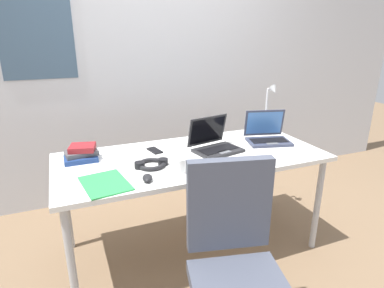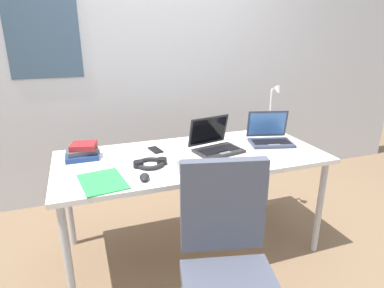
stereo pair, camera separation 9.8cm
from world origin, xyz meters
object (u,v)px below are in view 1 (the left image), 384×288
at_px(coffee_mug, 180,165).
at_px(office_chair, 236,283).
at_px(computer_mouse, 147,178).
at_px(headphones, 151,164).
at_px(paper_folder_mid_desk, 105,183).
at_px(laptop_back_right, 215,144).
at_px(cell_phone, 155,150).
at_px(desk_lamp, 269,109).
at_px(laptop_by_keyboard, 267,136).
at_px(book_stack, 82,154).

xyz_separation_m(coffee_mug, office_chair, (0.06, -0.60, -0.39)).
bearing_deg(coffee_mug, computer_mouse, -169.39).
relative_size(headphones, paper_folder_mid_desk, 0.69).
xyz_separation_m(laptop_back_right, coffee_mug, (-0.36, -0.27, -0.00)).
relative_size(laptop_back_right, cell_phone, 2.67).
bearing_deg(desk_lamp, computer_mouse, -154.91).
bearing_deg(computer_mouse, paper_folder_mid_desk, -178.94).
relative_size(desk_lamp, laptop_by_keyboard, 1.10).
bearing_deg(cell_phone, paper_folder_mid_desk, -146.38).
height_order(book_stack, paper_folder_mid_desk, book_stack).
height_order(laptop_by_keyboard, office_chair, same).
bearing_deg(desk_lamp, paper_folder_mid_desk, -160.21).
bearing_deg(cell_phone, coffee_mug, -96.18).
bearing_deg(laptop_by_keyboard, paper_folder_mid_desk, -167.21).
height_order(cell_phone, paper_folder_mid_desk, cell_phone).
height_order(desk_lamp, coffee_mug, desk_lamp).
xyz_separation_m(desk_lamp, paper_folder_mid_desk, (-1.41, -0.51, -0.19)).
relative_size(desk_lamp, headphones, 1.87).
bearing_deg(laptop_by_keyboard, desk_lamp, 54.90).
distance_m(book_stack, office_chair, 1.24).
height_order(laptop_by_keyboard, paper_folder_mid_desk, laptop_by_keyboard).
distance_m(computer_mouse, coffee_mug, 0.22).
height_order(laptop_by_keyboard, book_stack, laptop_by_keyboard).
height_order(desk_lamp, paper_folder_mid_desk, desk_lamp).
xyz_separation_m(laptop_by_keyboard, cell_phone, (-0.86, 0.12, -0.04)).
xyz_separation_m(cell_phone, coffee_mug, (0.04, -0.41, 0.04)).
bearing_deg(book_stack, laptop_by_keyboard, -5.70).
distance_m(cell_phone, book_stack, 0.49).
xyz_separation_m(laptop_back_right, book_stack, (-0.89, 0.16, -0.00)).
bearing_deg(laptop_back_right, cell_phone, 160.10).
bearing_deg(headphones, cell_phone, 69.91).
height_order(laptop_by_keyboard, coffee_mug, laptop_by_keyboard).
distance_m(cell_phone, headphones, 0.28).
height_order(computer_mouse, coffee_mug, coffee_mug).
distance_m(laptop_by_keyboard, paper_folder_mid_desk, 1.29).
distance_m(laptop_by_keyboard, coffee_mug, 0.87).
xyz_separation_m(computer_mouse, office_chair, (0.27, -0.56, -0.36)).
xyz_separation_m(laptop_back_right, paper_folder_mid_desk, (-0.80, -0.26, -0.04)).
distance_m(desk_lamp, book_stack, 1.51).
xyz_separation_m(desk_lamp, cell_phone, (-1.01, -0.10, -0.19)).
xyz_separation_m(laptop_back_right, headphones, (-0.49, -0.11, -0.03)).
height_order(desk_lamp, book_stack, desk_lamp).
distance_m(desk_lamp, office_chair, 1.54).
xyz_separation_m(laptop_by_keyboard, headphones, (-0.95, -0.14, -0.03)).
xyz_separation_m(computer_mouse, headphones, (0.08, 0.19, -0.00)).
bearing_deg(paper_folder_mid_desk, desk_lamp, 19.79).
xyz_separation_m(laptop_by_keyboard, office_chair, (-0.76, -0.89, -0.39)).
bearing_deg(laptop_back_right, desk_lamp, 22.04).
distance_m(book_stack, coffee_mug, 0.68).
height_order(cell_phone, book_stack, book_stack).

